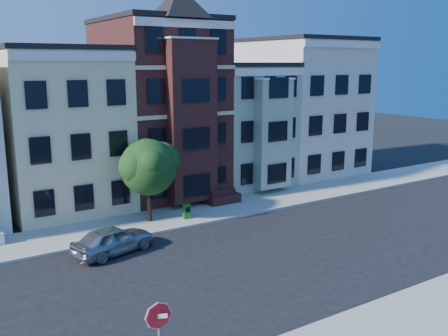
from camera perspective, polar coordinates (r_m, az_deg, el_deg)
ground at (r=25.37m, az=7.11°, el=-9.64°), size 120.00×120.00×0.00m
far_sidewalk at (r=31.55m, az=-2.20°, el=-5.04°), size 60.00×4.00×0.15m
near_sidewalk at (r=20.43m, az=22.11°, el=-15.84°), size 60.00×4.00×0.15m
house_yellow at (r=33.85m, az=-18.30°, el=4.07°), size 7.00×9.00×10.00m
house_brown at (r=36.08m, az=-7.54°, el=6.63°), size 7.00×9.00×12.00m
house_green at (r=39.42m, az=1.14°, el=4.98°), size 6.00×9.00×9.00m
house_cream at (r=43.56m, az=8.89°, el=6.83°), size 8.00×9.00×11.00m
street_tree at (r=29.10m, az=-8.64°, el=-0.35°), size 6.77×6.77×6.02m
parked_car at (r=25.51m, az=-12.60°, el=-8.00°), size 4.49×2.72×1.43m
newspaper_box at (r=29.97m, az=-4.31°, el=-4.94°), size 0.46×0.42×0.91m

